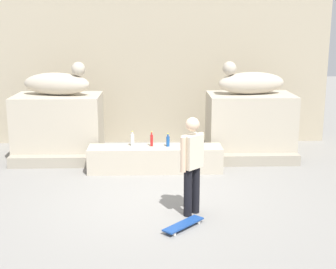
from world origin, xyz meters
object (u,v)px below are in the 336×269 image
Objects in this scene: skateboard at (183,224)px; bottle_clear at (132,140)px; skater at (192,162)px; bottle_blue at (168,141)px; bottle_red at (152,140)px; statue_reclining_right at (250,82)px; statue_reclining_left at (58,83)px.

bottle_clear is (-0.92, 3.12, 0.61)m from skateboard.
bottle_clear is (-1.09, 2.55, -0.24)m from skater.
bottle_blue is 0.35m from bottle_red.
statue_reclining_right is at bearing 29.55° from bottle_blue.
statue_reclining_left is 1.01× the size of skater.
bottle_blue is 0.89× the size of bottle_red.
statue_reclining_left reaches higher than skateboard.
bottle_clear is (1.75, -1.03, -1.11)m from statue_reclining_left.
bottle_red is at bearing -13.93° from statue_reclining_left.
statue_reclining_left is 5.20× the size of bottle_red.
statue_reclining_right is at bearing 19.90° from skateboard.
statue_reclining_left is 5.84× the size of bottle_blue.
skateboard is at bearing -87.19° from bottle_blue.
bottle_blue is at bearing 52.54° from skater.
statue_reclining_left is 2.32m from bottle_clear.
statue_reclining_left is 1.01× the size of statue_reclining_right.
bottle_blue is (2.52, -1.11, -1.13)m from statue_reclining_left.
skater reaches higher than bottle_red.
statue_reclining_left is at bearing -8.88° from statue_reclining_right.
bottle_blue is 0.77m from bottle_clear.
statue_reclining_left is 4.65m from skater.
skater reaches higher than bottle_blue.
statue_reclining_right is 2.52m from bottle_blue.
statue_reclining_left and statue_reclining_right have the same top height.
bottle_blue is at bearing -6.17° from bottle_red.
bottle_red is at bearing 52.68° from skateboard.
skateboard is 2.22× the size of bottle_red.
bottle_clear is (-2.73, -1.04, -1.11)m from statue_reclining_right.
skater is 5.12× the size of bottle_clear.
statue_reclining_right is at bearing 20.78° from bottle_clear.
bottle_clear is at bearing -18.22° from statue_reclining_left.
statue_reclining_right is (4.48, 0.00, 0.00)m from statue_reclining_left.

